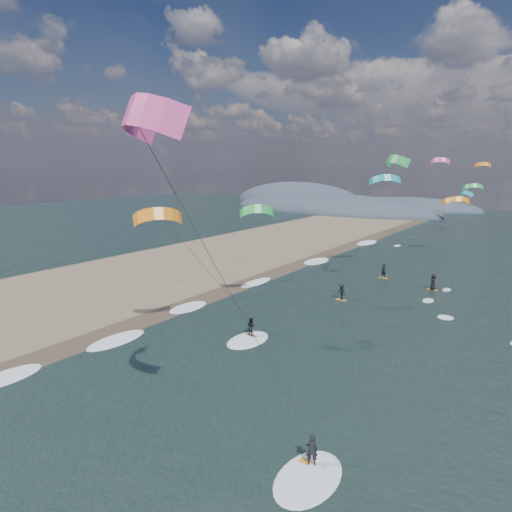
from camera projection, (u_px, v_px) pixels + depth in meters
The scene contains 9 objects.
ground at pixel (139, 423), 23.12m from camera, with size 260.00×260.00×0.00m, color black.
sand_strip at pixel (69, 296), 44.94m from camera, with size 26.00×240.00×0.00m, color brown.
wet_sand_strip at pixel (143, 321), 37.95m from camera, with size 3.00×240.00×0.00m, color #382D23.
coastal_hills at pixel (326, 207), 133.82m from camera, with size 80.00×41.00×15.00m.
kitesurfer_near_a at pixel (179, 211), 15.29m from camera, with size 7.64×8.89×16.39m.
kitesurfer_near_b at pixel (191, 258), 31.23m from camera, with size 6.71×9.11×11.53m.
far_kitesurfers at pixel (384, 284), 46.39m from camera, with size 7.73×11.62×1.83m.
bg_kite_field at pixel (438, 181), 65.35m from camera, with size 12.91×76.76×7.55m.
shoreline_surf at pixel (191, 309), 40.97m from camera, with size 2.40×79.40×0.11m.
Camera 1 is at (17.41, -12.79, 13.77)m, focal length 30.00 mm.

